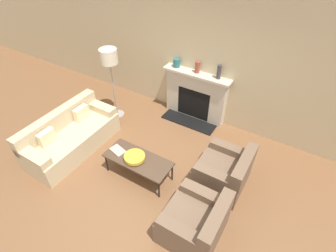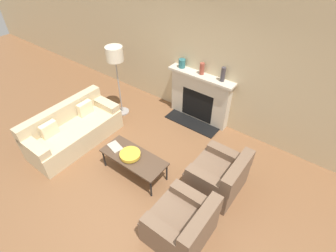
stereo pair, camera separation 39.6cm
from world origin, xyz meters
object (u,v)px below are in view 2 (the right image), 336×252
Objects in this scene: bowl at (130,155)px; couch at (73,130)px; armchair_far at (218,176)px; coffee_table at (134,158)px; armchair_near at (182,224)px; mantel_vase_center_right at (223,74)px; fireplace at (199,98)px; book at (115,147)px; floor_lamp at (115,59)px; mantel_vase_left at (182,63)px; mantel_vase_center_left at (202,69)px.

couch is at bearing -177.05° from bowl.
armchair_far reaches higher than coffee_table.
couch is at bearing -76.22° from armchair_far.
armchair_far is (0.00, 1.10, 0.00)m from armchair_near.
fireplace is at bearing -178.23° from mantel_vase_center_right.
armchair_far is 2.71× the size of book.
bowl is at bearing 13.33° from book.
fireplace reaches higher than armchair_far.
mantel_vase_left is (1.07, 0.93, -0.14)m from floor_lamp.
couch is 2.99m from armchair_near.
book is at bearing -85.79° from couch.
floor_lamp reaches higher than mantel_vase_center_left.
armchair_near is 1.10m from armchair_far.
mantel_vase_center_left is at bearing 0.00° from mantel_vase_left.
coffee_table is at bearing -109.50° from armchair_near.
mantel_vase_left is at bearing 178.38° from fireplace.
armchair_near is at bearing -19.50° from coffee_table.
mantel_vase_center_right is (2.10, 2.25, 0.98)m from couch.
floor_lamp is at bearing -120.34° from armchair_near.
bowl reaches higher than book.
floor_lamp is at bearing -139.06° from mantel_vase_left.
book is at bearing -102.09° from mantel_vase_center_left.
book is at bearing -104.26° from armchair_near.
bowl is 1.14× the size of book.
couch is 2.18× the size of armchair_near.
fireplace is 2.21m from book.
bowl is (1.54, 0.08, 0.17)m from couch.
mantel_vase_left is (-0.42, 2.17, 0.75)m from bowl.
couch is 1.56× the size of coffee_table.
mantel_vase_left reaches higher than armchair_near.
mantel_vase_center_right is (0.98, 0.00, 0.06)m from mantel_vase_left.
fireplace is 0.71m from mantel_vase_center_left.
coffee_table is (1.58, 0.11, 0.09)m from couch.
mantel_vase_center_right reaches higher than coffee_table.
bowl is (-1.42, -0.65, 0.18)m from armchair_far.
fireplace is 0.85m from mantel_vase_left.
armchair_far is 2.38× the size of bowl.
couch is at bearing -125.72° from mantel_vase_center_left.
couch is (-1.63, -2.24, -0.25)m from fireplace.
mantel_vase_center_right is at bearing 24.35° from floor_lamp.
armchair_far reaches higher than book.
book is 2.31m from mantel_vase_left.
floor_lamp is at bearing -155.65° from mantel_vase_center_right.
armchair_near is 1.87m from book.
book is 1.91m from floor_lamp.
mantel_vase_center_right is (-0.86, 2.63, 0.98)m from armchair_near.
mantel_vase_left reaches higher than bowl.
mantel_vase_left reaches higher than armchair_far.
armchair_far is 1.57m from bowl.
armchair_near is 2.71× the size of book.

